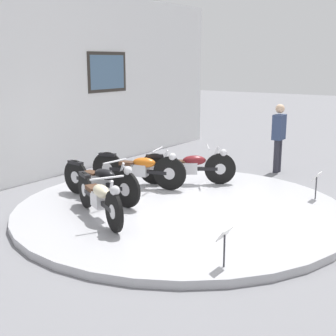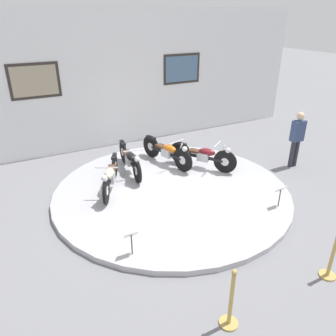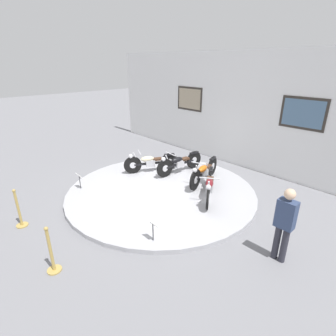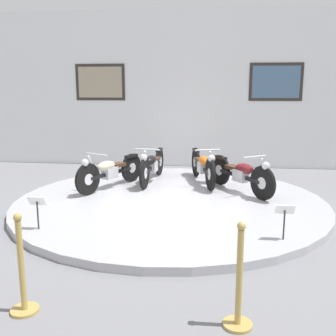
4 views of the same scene
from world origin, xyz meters
name	(u,v)px [view 4 (image 4 of 4)]	position (x,y,z in m)	size (l,w,h in m)	color
ground_plane	(170,205)	(0.00, 0.00, 0.00)	(60.00, 60.00, 0.00)	slate
display_platform	(170,202)	(0.00, 0.00, 0.06)	(5.80, 5.80, 0.12)	#ADADB2
back_wall	(186,90)	(0.00, 3.92, 2.13)	(14.00, 0.22, 4.25)	white
motorcycle_cream	(110,170)	(-1.35, 0.67, 0.50)	(0.95, 1.79, 0.79)	black
motorcycle_black	(152,164)	(-0.56, 1.35, 0.51)	(0.54, 2.00, 0.81)	black
motorcycle_orange	(203,165)	(0.57, 1.36, 0.52)	(0.67, 1.97, 0.81)	black
motorcycle_maroon	(241,173)	(1.35, 0.67, 0.51)	(1.19, 1.66, 0.80)	black
info_placard_front_left	(37,205)	(-1.78, -1.82, 0.49)	(0.26, 0.11, 0.51)	#333338
info_placard_front_centre	(285,214)	(1.78, -1.82, 0.49)	(0.26, 0.11, 0.51)	#333338
stanchion_post_left_of_entry	(22,280)	(-1.05, -3.76, 0.34)	(0.28, 0.28, 1.02)	tan
stanchion_post_right_of_entry	(239,292)	(1.05, -3.76, 0.34)	(0.28, 0.28, 1.02)	tan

